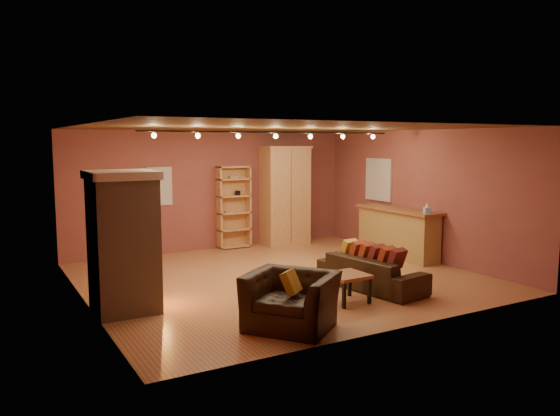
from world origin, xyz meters
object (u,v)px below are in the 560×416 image
bookcase (233,206)px  coffee_table (347,278)px  fireplace (124,242)px  bar_counter (397,232)px  armchair (291,291)px  loveseat (371,266)px  armoire (285,195)px

bookcase → coffee_table: size_ratio=3.18×
bookcase → fireplace: bearing=-133.0°
bar_counter → armchair: size_ratio=1.63×
coffee_table → loveseat: bearing=27.2°
fireplace → bar_counter: bearing=9.0°
coffee_table → bar_counter: bearing=36.6°
fireplace → armchair: bearing=-46.2°
fireplace → loveseat: 4.17m
fireplace → bar_counter: size_ratio=0.94×
bar_counter → coffee_table: (-3.06, -2.27, -0.16)m
fireplace → coffee_table: bearing=-21.9°
bookcase → armchair: 5.89m
bar_counter → armchair: bar_counter is taller
armoire → bar_counter: armoire is taller
armoire → coffee_table: size_ratio=3.93×
fireplace → armchair: 2.65m
loveseat → armchair: (-2.24, -1.03, 0.11)m
loveseat → armchair: bearing=105.8°
loveseat → armchair: 2.46m
armoire → coffee_table: 5.16m
armoire → armchair: bearing=-119.2°
bookcase → bar_counter: (2.75, -2.76, -0.45)m
loveseat → coffee_table: (-0.84, -0.43, -0.01)m
bookcase → armchair: bookcase is taller
armoire → bar_counter: (1.42, -2.55, -0.67)m
bar_counter → coffee_table: bar_counter is taller
bar_counter → coffee_table: 3.81m
loveseat → armchair: size_ratio=1.47×
armoire → bar_counter: 2.99m
bookcase → loveseat: size_ratio=0.97×
fireplace → coffee_table: size_ratio=3.42×
fireplace → loveseat: size_ratio=1.04×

